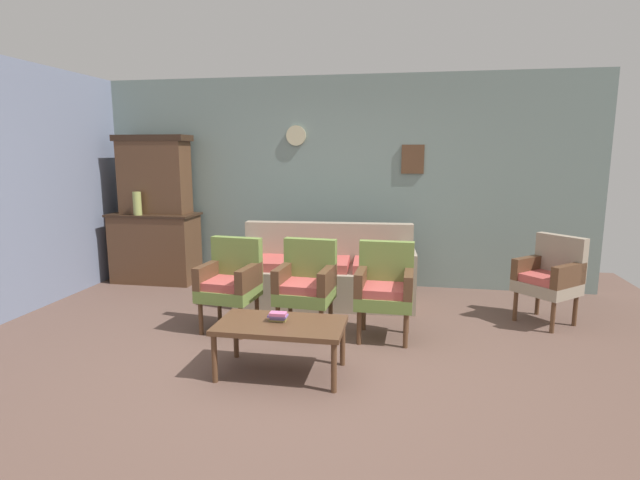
% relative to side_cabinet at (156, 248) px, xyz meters
% --- Properties ---
extents(ground_plane, '(7.68, 7.68, 0.00)m').
position_rel_side_cabinet_xyz_m(ground_plane, '(2.49, -2.25, -0.47)').
color(ground_plane, brown).
extents(wall_back_with_decor, '(6.40, 0.09, 2.70)m').
position_rel_side_cabinet_xyz_m(wall_back_with_decor, '(2.49, 0.38, 0.89)').
color(wall_back_with_decor, gray).
rests_on(wall_back_with_decor, ground).
extents(side_cabinet, '(1.16, 0.55, 0.93)m').
position_rel_side_cabinet_xyz_m(side_cabinet, '(0.00, 0.00, 0.00)').
color(side_cabinet, brown).
rests_on(side_cabinet, ground).
extents(cabinet_upper_hutch, '(0.99, 0.38, 1.03)m').
position_rel_side_cabinet_xyz_m(cabinet_upper_hutch, '(0.00, 0.08, 0.98)').
color(cabinet_upper_hutch, brown).
rests_on(cabinet_upper_hutch, side_cabinet).
extents(vase_on_cabinet, '(0.11, 0.11, 0.30)m').
position_rel_side_cabinet_xyz_m(vase_on_cabinet, '(-0.12, -0.19, 0.61)').
color(vase_on_cabinet, '#A2AC5B').
rests_on(vase_on_cabinet, side_cabinet).
extents(floral_couch, '(2.07, 0.93, 0.90)m').
position_rel_side_cabinet_xyz_m(floral_couch, '(2.42, -0.51, -0.14)').
color(floral_couch, gray).
rests_on(floral_couch, ground).
extents(armchair_by_doorway, '(0.57, 0.54, 0.90)m').
position_rel_side_cabinet_xyz_m(armchair_by_doorway, '(1.65, -1.58, 0.03)').
color(armchair_by_doorway, olive).
rests_on(armchair_by_doorway, ground).
extents(armchair_near_cabinet, '(0.55, 0.53, 0.90)m').
position_rel_side_cabinet_xyz_m(armchair_near_cabinet, '(2.40, -1.53, 0.03)').
color(armchair_near_cabinet, olive).
rests_on(armchair_near_cabinet, ground).
extents(armchair_near_couch_end, '(0.53, 0.50, 0.90)m').
position_rel_side_cabinet_xyz_m(armchair_near_couch_end, '(3.16, -1.53, 0.03)').
color(armchair_near_couch_end, olive).
rests_on(armchair_near_couch_end, ground).
extents(wingback_chair_by_fireplace, '(0.71, 0.71, 0.90)m').
position_rel_side_cabinet_xyz_m(wingback_chair_by_fireplace, '(4.80, -0.83, 0.03)').
color(wingback_chair_by_fireplace, gray).
rests_on(wingback_chair_by_fireplace, ground).
extents(coffee_table, '(1.00, 0.56, 0.42)m').
position_rel_side_cabinet_xyz_m(coffee_table, '(2.39, -2.48, -0.09)').
color(coffee_table, brown).
rests_on(coffee_table, ground).
extents(book_stack_on_table, '(0.15, 0.10, 0.08)m').
position_rel_side_cabinet_xyz_m(book_stack_on_table, '(2.36, -2.45, -0.01)').
color(book_stack_on_table, olive).
rests_on(book_stack_on_table, coffee_table).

